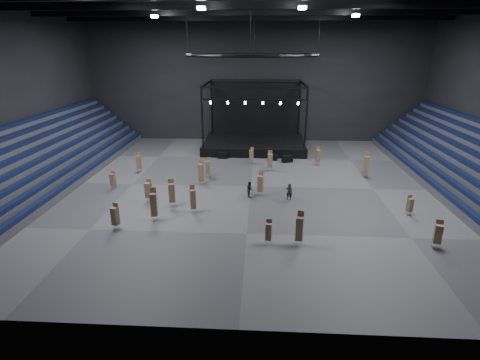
# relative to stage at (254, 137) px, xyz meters

# --- Properties ---
(floor) EXTENTS (50.00, 50.00, 0.00)m
(floor) POSITION_rel_stage_xyz_m (-0.00, -16.24, -1.45)
(floor) COLOR #525254
(floor) RESTS_ON ground
(wall_back) EXTENTS (50.00, 0.20, 18.00)m
(wall_back) POSITION_rel_stage_xyz_m (-0.00, 4.76, 7.55)
(wall_back) COLOR black
(wall_back) RESTS_ON ground
(wall_front) EXTENTS (50.00, 0.20, 18.00)m
(wall_front) POSITION_rel_stage_xyz_m (-0.00, -37.24, 7.55)
(wall_front) COLOR black
(wall_front) RESTS_ON ground
(wall_left) EXTENTS (0.20, 42.00, 18.00)m
(wall_left) POSITION_rel_stage_xyz_m (-25.00, -16.24, 7.55)
(wall_left) COLOR black
(wall_left) RESTS_ON ground
(bleachers_left) EXTENTS (7.20, 40.00, 6.40)m
(bleachers_left) POSITION_rel_stage_xyz_m (-22.94, -16.24, 0.28)
(bleachers_left) COLOR #464649
(bleachers_left) RESTS_ON floor
(stage) EXTENTS (14.00, 10.00, 9.20)m
(stage) POSITION_rel_stage_xyz_m (0.00, 0.00, 0.00)
(stage) COLOR black
(stage) RESTS_ON floor
(truss_ring) EXTENTS (12.30, 12.30, 5.15)m
(truss_ring) POSITION_rel_stage_xyz_m (-0.00, -16.24, 11.55)
(truss_ring) COLOR black
(truss_ring) RESTS_ON ceiling
(roof_girders) EXTENTS (49.00, 30.35, 0.70)m
(roof_girders) POSITION_rel_stage_xyz_m (-0.00, -16.24, 15.75)
(roof_girders) COLOR black
(roof_girders) RESTS_ON ceiling
(floodlights) EXTENTS (28.60, 16.60, 0.25)m
(floodlights) POSITION_rel_stage_xyz_m (-0.00, -20.24, 15.15)
(floodlights) COLOR white
(floodlights) RESTS_ON roof_girders
(flight_case_left) EXTENTS (1.28, 0.73, 0.82)m
(flight_case_left) POSITION_rel_stage_xyz_m (-4.02, -5.95, -1.04)
(flight_case_left) COLOR black
(flight_case_left) RESTS_ON floor
(flight_case_mid) EXTENTS (1.15, 0.65, 0.73)m
(flight_case_mid) POSITION_rel_stage_xyz_m (2.55, -6.49, -1.08)
(flight_case_mid) COLOR black
(flight_case_mid) RESTS_ON floor
(flight_case_right) EXTENTS (1.46, 1.11, 0.87)m
(flight_case_right) POSITION_rel_stage_xyz_m (4.32, -7.23, -1.01)
(flight_case_right) COLOR black
(flight_case_right) RESTS_ON floor
(chair_stack_0) EXTENTS (0.60, 0.60, 2.31)m
(chair_stack_0) POSITION_rel_stage_xyz_m (-13.09, -12.11, -0.23)
(chair_stack_0) COLOR silver
(chair_stack_0) RESTS_ON floor
(chair_stack_1) EXTENTS (0.60, 0.60, 2.19)m
(chair_stack_1) POSITION_rel_stage_xyz_m (-10.41, -26.51, -0.29)
(chair_stack_1) COLOR silver
(chair_stack_1) RESTS_ON floor
(chair_stack_2) EXTENTS (0.65, 0.65, 2.16)m
(chair_stack_2) POSITION_rel_stage_xyz_m (13.70, -28.10, -0.29)
(chair_stack_2) COLOR silver
(chair_stack_2) RESTS_ON floor
(chair_stack_3) EXTENTS (0.53, 0.53, 1.80)m
(chair_stack_3) POSITION_rel_stage_xyz_m (13.80, -22.49, -0.49)
(chair_stack_3) COLOR silver
(chair_stack_3) RESTS_ON floor
(chair_stack_4) EXTENTS (0.58, 0.58, 2.70)m
(chair_stack_4) POSITION_rel_stage_xyz_m (-5.24, -15.87, -0.08)
(chair_stack_4) COLOR silver
(chair_stack_4) RESTS_ON floor
(chair_stack_5) EXTENTS (0.58, 0.58, 2.26)m
(chair_stack_5) POSITION_rel_stage_xyz_m (7.99, -8.23, -0.28)
(chair_stack_5) COLOR silver
(chair_stack_5) RESTS_ON floor
(chair_stack_6) EXTENTS (0.54, 0.54, 2.10)m
(chair_stack_6) POSITION_rel_stage_xyz_m (-0.17, -8.23, -0.36)
(chair_stack_6) COLOR silver
(chair_stack_6) RESTS_ON floor
(chair_stack_7) EXTENTS (0.59, 0.59, 2.40)m
(chair_stack_7) POSITION_rel_stage_xyz_m (0.98, -18.67, -0.20)
(chair_stack_7) COLOR silver
(chair_stack_7) RESTS_ON floor
(chair_stack_8) EXTENTS (0.53, 0.53, 1.90)m
(chair_stack_8) POSITION_rel_stage_xyz_m (-14.00, -17.74, -0.43)
(chair_stack_8) COLOR silver
(chair_stack_8) RESTS_ON floor
(chair_stack_9) EXTENTS (0.56, 0.56, 2.87)m
(chair_stack_9) POSITION_rel_stage_xyz_m (-7.80, -24.72, 0.01)
(chair_stack_9) COLOR silver
(chair_stack_9) RESTS_ON floor
(chair_stack_10) EXTENTS (0.68, 0.68, 2.58)m
(chair_stack_10) POSITION_rel_stage_xyz_m (-6.99, -21.76, -0.10)
(chair_stack_10) COLOR silver
(chair_stack_10) RESTS_ON floor
(chair_stack_11) EXTENTS (0.58, 0.58, 2.50)m
(chair_stack_11) POSITION_rel_stage_xyz_m (-4.85, -22.96, -0.18)
(chair_stack_11) COLOR silver
(chair_stack_11) RESTS_ON floor
(chair_stack_12) EXTENTS (0.60, 0.60, 2.67)m
(chair_stack_12) POSITION_rel_stage_xyz_m (3.86, -28.22, -0.08)
(chair_stack_12) COLOR silver
(chair_stack_12) RESTS_ON floor
(chair_stack_13) EXTENTS (0.49, 0.49, 1.96)m
(chair_stack_13) POSITION_rel_stage_xyz_m (1.64, -28.23, -0.41)
(chair_stack_13) COLOR silver
(chair_stack_13) RESTS_ON floor
(chair_stack_14) EXTENTS (0.56, 0.56, 2.40)m
(chair_stack_14) POSITION_rel_stage_xyz_m (2.06, -10.82, -0.17)
(chair_stack_14) COLOR silver
(chair_stack_14) RESTS_ON floor
(chair_stack_15) EXTENTS (0.63, 0.63, 2.83)m
(chair_stack_15) POSITION_rel_stage_xyz_m (12.69, -12.34, 0.00)
(chair_stack_15) COLOR silver
(chair_stack_15) RESTS_ON floor
(chair_stack_16) EXTENTS (0.53, 0.53, 2.25)m
(chair_stack_16) POSITION_rel_stage_xyz_m (-4.83, -13.57, -0.26)
(chair_stack_16) COLOR silver
(chair_stack_16) RESTS_ON floor
(chair_stack_17) EXTENTS (0.64, 0.64, 2.20)m
(chair_stack_17) POSITION_rel_stage_xyz_m (-9.43, -20.78, -0.28)
(chair_stack_17) COLOR silver
(chair_stack_17) RESTS_ON floor
(man_center) EXTENTS (0.67, 0.52, 1.63)m
(man_center) POSITION_rel_stage_xyz_m (3.72, -19.64, -0.64)
(man_center) COLOR black
(man_center) RESTS_ON floor
(crew_member) EXTENTS (0.73, 0.86, 1.53)m
(crew_member) POSITION_rel_stage_xyz_m (-0.03, -19.02, -0.69)
(crew_member) COLOR black
(crew_member) RESTS_ON floor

